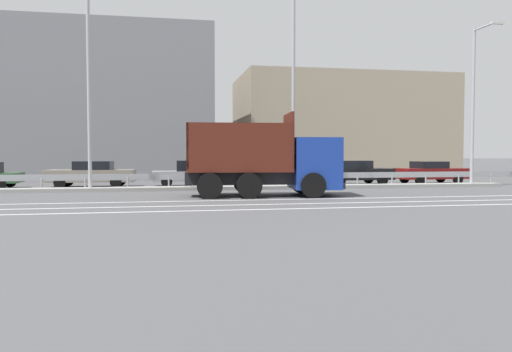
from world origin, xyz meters
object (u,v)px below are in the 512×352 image
(dump_truck, at_px, (281,166))
(parked_car_5, at_px, (355,172))
(street_lamp_1, at_px, (88,69))
(parked_car_4, at_px, (273,172))
(parked_car_6, at_px, (431,172))
(parked_car_3, at_px, (191,173))
(parked_car_2, at_px, (92,174))
(street_lamp_3, at_px, (475,99))
(median_road_sign, at_px, (193,165))
(street_lamp_2, at_px, (294,74))

(dump_truck, bearing_deg, parked_car_5, 143.54)
(dump_truck, distance_m, street_lamp_1, 10.46)
(parked_car_4, bearing_deg, parked_car_6, -92.55)
(parked_car_3, bearing_deg, parked_car_6, -90.07)
(parked_car_2, distance_m, parked_car_3, 5.34)
(parked_car_3, xyz_separation_m, parked_car_5, (9.56, -0.38, 0.01))
(dump_truck, bearing_deg, street_lamp_1, -110.81)
(parked_car_4, relative_size, parked_car_6, 0.94)
(street_lamp_3, relative_size, parked_car_2, 1.85)
(dump_truck, xyz_separation_m, parked_car_5, (6.08, 6.86, -0.57))
(dump_truck, xyz_separation_m, median_road_sign, (-3.51, 4.13, -0.03))
(parked_car_3, bearing_deg, median_road_sign, -179.63)
(street_lamp_1, bearing_deg, parked_car_5, 10.66)
(parked_car_6, bearing_deg, median_road_sign, -83.81)
(parked_car_2, xyz_separation_m, parked_car_6, (19.80, -0.42, -0.02))
(street_lamp_3, bearing_deg, dump_truck, -162.04)
(parked_car_2, distance_m, parked_car_4, 10.01)
(street_lamp_3, relative_size, parked_car_3, 2.08)
(parked_car_3, xyz_separation_m, parked_car_6, (14.47, -0.29, -0.01))
(median_road_sign, relative_size, parked_car_3, 0.59)
(parked_car_3, xyz_separation_m, parked_car_4, (4.66, -0.35, 0.08))
(street_lamp_1, distance_m, parked_car_3, 7.81)
(parked_car_4, bearing_deg, street_lamp_1, 103.08)
(parked_car_5, distance_m, parked_car_6, 4.91)
(dump_truck, relative_size, parked_car_6, 1.57)
(dump_truck, height_order, median_road_sign, dump_truck)
(median_road_sign, relative_size, street_lamp_1, 0.23)
(street_lamp_1, distance_m, parked_car_2, 6.07)
(parked_car_3, height_order, parked_car_5, parked_car_3)
(street_lamp_1, height_order, street_lamp_2, street_lamp_2)
(street_lamp_3, distance_m, parked_car_6, 5.22)
(median_road_sign, relative_size, parked_car_2, 0.52)
(parked_car_2, relative_size, parked_car_5, 1.10)
(parked_car_5, bearing_deg, parked_car_4, -92.71)
(street_lamp_1, distance_m, parked_car_5, 15.67)
(street_lamp_2, relative_size, parked_car_2, 2.30)
(dump_truck, relative_size, parked_car_3, 1.61)
(street_lamp_3, height_order, parked_car_4, street_lamp_3)
(median_road_sign, bearing_deg, parked_car_6, 11.00)
(parked_car_4, distance_m, parked_car_5, 4.89)
(street_lamp_2, bearing_deg, parked_car_6, 17.11)
(median_road_sign, height_order, street_lamp_2, street_lamp_2)
(dump_truck, distance_m, parked_car_2, 11.50)
(street_lamp_2, height_order, parked_car_3, street_lamp_2)
(street_lamp_1, relative_size, street_lamp_3, 1.23)
(median_road_sign, height_order, parked_car_6, median_road_sign)
(median_road_sign, bearing_deg, street_lamp_2, -0.71)
(parked_car_2, xyz_separation_m, parked_car_5, (14.89, -0.51, 0.00))
(parked_car_5, relative_size, parked_car_6, 0.99)
(dump_truck, relative_size, parked_car_5, 1.57)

